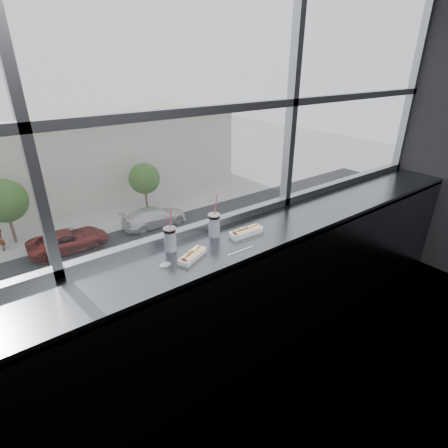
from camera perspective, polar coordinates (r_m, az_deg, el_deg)
wall_back_lower at (r=3.01m, az=-4.47°, el=-10.78°), size 6.00×0.00×6.00m
window_glass at (r=2.46m, az=-6.23°, el=24.78°), size 6.00×0.00×6.00m
window_mullions at (r=2.44m, az=-5.96°, el=24.79°), size 6.00×0.08×2.40m
counter at (r=2.53m, az=-1.44°, el=-4.15°), size 6.00×0.55×0.06m
counter_fascia at (r=2.67m, az=2.03°, el=-16.11°), size 6.00×0.04×1.04m
hotdog_tray_left at (r=2.36m, az=-5.19°, el=-5.08°), size 0.25×0.17×0.06m
hotdog_tray_right at (r=2.67m, az=3.67°, el=-1.19°), size 0.28×0.10×0.07m
soda_cup_left at (r=2.45m, az=-8.80°, el=-2.26°), size 0.09×0.09×0.33m
soda_cup_right at (r=2.62m, az=-1.62°, el=0.01°), size 0.09×0.09×0.34m
loose_straw at (r=2.44m, az=2.66°, el=-4.43°), size 0.22×0.01×0.01m
wrapper at (r=2.31m, az=-9.61°, el=-6.56°), size 0.09×0.06×0.02m
street_asphalt at (r=25.79m, az=-29.04°, el=-9.53°), size 80.00×10.00×0.06m
far_sidewalk at (r=32.90m, az=-31.54°, el=-2.76°), size 80.00×6.00×0.04m
car_far_b at (r=29.18m, az=-24.13°, el=-1.97°), size 2.80×6.51×2.16m
car_near_d at (r=23.22m, az=-11.62°, el=-7.33°), size 3.00×6.28×2.04m
car_far_c at (r=31.22m, az=-11.33°, el=1.63°), size 2.87×6.68×2.21m
car_near_e at (r=25.97m, az=0.76°, el=-2.72°), size 3.28×7.10×2.32m
car_near_c at (r=21.76m, az=-30.50°, el=-12.86°), size 2.83×6.75×2.25m
pedestrian_b at (r=31.61m, az=-32.70°, el=-1.94°), size 0.70×0.93×2.10m
tree_center at (r=31.65m, az=-32.22°, el=3.20°), size 3.40×3.40×5.31m
tree_right at (r=34.43m, az=-12.88°, el=7.23°), size 2.97×2.97×4.64m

